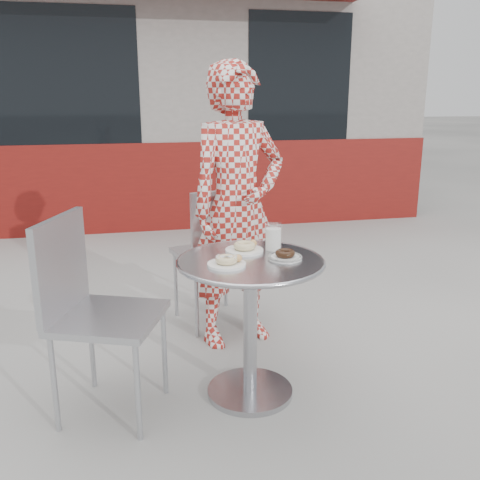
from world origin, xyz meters
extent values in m
plane|color=#A5A39D|center=(0.00, 0.00, 0.00)|extent=(60.00, 60.00, 0.00)
cube|color=gray|center=(0.00, 5.60, 1.50)|extent=(6.00, 4.00, 3.00)
cube|color=maroon|center=(0.00, 3.68, 0.50)|extent=(6.02, 0.20, 1.00)
cube|color=black|center=(-1.20, 3.61, 1.70)|extent=(1.60, 0.04, 1.40)
cube|color=black|center=(1.40, 3.61, 1.70)|extent=(1.20, 0.04, 1.40)
cylinder|color=silver|center=(-0.02, 0.00, 0.02)|extent=(0.45, 0.45, 0.03)
cylinder|color=silver|center=(-0.02, 0.00, 0.37)|extent=(0.07, 0.07, 0.71)
cylinder|color=silver|center=(-0.02, 0.00, 0.73)|extent=(0.71, 0.71, 0.02)
torus|color=silver|center=(-0.02, 0.00, 0.73)|extent=(0.74, 0.74, 0.02)
cube|color=#AEB1B6|center=(-0.06, 0.97, 0.49)|extent=(0.55, 0.55, 0.03)
cube|color=#AEB1B6|center=(-0.01, 0.77, 0.73)|extent=(0.45, 0.14, 0.45)
cube|color=#AEB1B6|center=(-0.72, -0.01, 0.50)|extent=(0.61, 0.61, 0.03)
cube|color=#AEB1B6|center=(-0.92, 0.08, 0.75)|extent=(0.20, 0.45, 0.47)
imported|color=maroon|center=(0.05, 0.67, 0.86)|extent=(0.72, 0.58, 1.72)
cylinder|color=white|center=(-0.02, 0.14, 0.75)|extent=(0.20, 0.20, 0.01)
torus|color=tan|center=(-0.02, 0.14, 0.78)|extent=(0.11, 0.11, 0.04)
sphere|color=#B77A3F|center=(0.03, 0.17, 0.78)|extent=(0.04, 0.04, 0.04)
cylinder|color=white|center=(-0.16, -0.07, 0.75)|extent=(0.18, 0.18, 0.01)
torus|color=tan|center=(-0.16, -0.07, 0.77)|extent=(0.11, 0.11, 0.03)
sphere|color=#B77A3F|center=(-0.10, -0.06, 0.77)|extent=(0.04, 0.04, 0.04)
cylinder|color=white|center=(0.15, -0.02, 0.75)|extent=(0.17, 0.17, 0.01)
torus|color=black|center=(0.15, -0.02, 0.77)|extent=(0.10, 0.10, 0.03)
torus|color=black|center=(0.15, -0.02, 0.75)|extent=(0.17, 0.17, 0.01)
cylinder|color=white|center=(0.13, 0.14, 0.80)|extent=(0.08, 0.08, 0.11)
cylinder|color=white|center=(0.13, 0.14, 0.81)|extent=(0.09, 0.09, 0.14)
camera|label=1|loc=(-0.61, -2.44, 1.54)|focal=40.00mm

